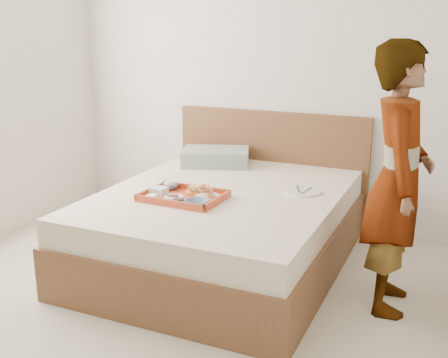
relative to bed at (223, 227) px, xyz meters
name	(u,v)px	position (x,y,z in m)	size (l,w,h in m)	color
ground	(136,327)	(-0.09, -1.00, -0.27)	(3.50, 4.00, 0.01)	beige
wall_back	(264,68)	(-0.09, 1.00, 1.04)	(3.50, 0.01, 2.60)	silver
bed	(223,227)	(0.00, 0.00, 0.00)	(1.65, 2.00, 0.53)	brown
headboard	(270,167)	(0.00, 0.97, 0.21)	(1.65, 0.06, 0.95)	brown
pillow	(216,157)	(-0.37, 0.66, 0.33)	(0.53, 0.36, 0.13)	gray
tray	(183,196)	(-0.17, -0.27, 0.29)	(0.52, 0.38, 0.05)	#C9421C
prawn_plate	(208,197)	(-0.01, -0.22, 0.28)	(0.18, 0.18, 0.01)	white
navy_bowl_big	(197,203)	(-0.01, -0.39, 0.30)	(0.15, 0.15, 0.04)	navy
sauce_dish	(178,202)	(-0.13, -0.41, 0.29)	(0.08, 0.08, 0.03)	black
meat_plate	(174,197)	(-0.22, -0.30, 0.28)	(0.13, 0.13, 0.01)	white
bread_plate	(195,192)	(-0.15, -0.15, 0.28)	(0.13, 0.13, 0.01)	orange
salad_bowl	(170,187)	(-0.34, -0.14, 0.30)	(0.11, 0.11, 0.04)	navy
plastic_tub	(158,191)	(-0.35, -0.28, 0.30)	(0.11, 0.09, 0.05)	silver
cheese_round	(152,197)	(-0.34, -0.39, 0.29)	(0.08, 0.08, 0.03)	white
dinner_plate	(302,191)	(0.50, 0.21, 0.27)	(0.26, 0.26, 0.01)	white
person	(398,180)	(1.16, -0.14, 0.52)	(0.57, 0.38, 1.57)	beige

